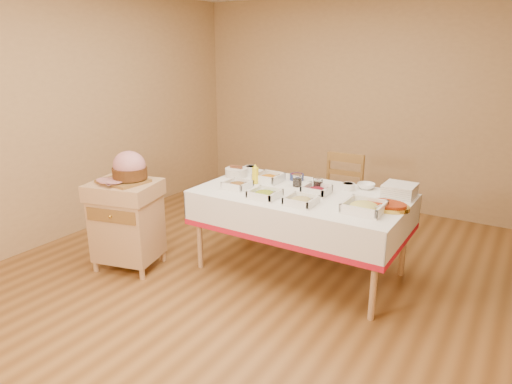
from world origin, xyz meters
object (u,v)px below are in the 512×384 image
ham_on_board (128,169)px  butcher_cart (127,220)px  plate_stack (400,190)px  preserve_jar_right (318,184)px  brass_platter (387,206)px  dining_table (301,210)px  mustard_bottle (255,175)px  preserve_jar_left (297,181)px  dining_chair (339,200)px  bread_basket (236,172)px

ham_on_board → butcher_cart: bearing=-141.9°
plate_stack → butcher_cart: bearing=-153.2°
ham_on_board → plate_stack: (2.12, 1.06, -0.13)m
preserve_jar_right → brass_platter: bearing=-14.1°
dining_table → mustard_bottle: 0.56m
plate_stack → preserve_jar_left: bearing=-168.0°
dining_table → brass_platter: size_ratio=5.01×
dining_table → mustard_bottle: bearing=176.3°
preserve_jar_left → preserve_jar_right: bearing=-0.3°
dining_table → dining_chair: bearing=86.2°
dining_table → preserve_jar_right: size_ratio=15.84×
ham_on_board → preserve_jar_right: 1.69m
dining_chair → mustard_bottle: 0.99m
dining_chair → preserve_jar_left: bearing=-105.4°
butcher_cart → preserve_jar_right: (1.49, 0.90, 0.34)m
dining_chair → plate_stack: size_ratio=3.65×
dining_chair → preserve_jar_right: 0.71m
dining_chair → ham_on_board: 2.11m
dining_table → plate_stack: 0.86m
ham_on_board → bread_basket: ham_on_board is taller
dining_table → butcher_cart: (-1.40, -0.75, -0.13)m
mustard_bottle → preserve_jar_right: bearing=11.7°
dining_table → dining_chair: dining_chair is taller
ham_on_board → bread_basket: size_ratio=1.94×
butcher_cart → preserve_jar_left: size_ratio=7.37×
butcher_cart → dining_chair: 2.11m
dining_chair → bread_basket: dining_chair is taller
preserve_jar_right → bread_basket: (-0.88, -0.00, -0.01)m
plate_stack → brass_platter: 0.36m
preserve_jar_left → plate_stack: (0.88, 0.19, 0.00)m
preserve_jar_left → brass_platter: (0.88, -0.17, -0.03)m
preserve_jar_right → mustard_bottle: mustard_bottle is taller
preserve_jar_left → preserve_jar_right: preserve_jar_right is taller
butcher_cart → preserve_jar_right: size_ratio=7.17×
ham_on_board → preserve_jar_left: bearing=35.1°
preserve_jar_left → mustard_bottle: mustard_bottle is taller
preserve_jar_left → brass_platter: bearing=-11.0°
mustard_bottle → plate_stack: 1.29m
butcher_cart → dining_chair: dining_chair is taller
bread_basket → dining_table: bearing=-10.7°
ham_on_board → preserve_jar_left: (1.24, 0.87, -0.13)m
preserve_jar_left → plate_stack: size_ratio=0.43×
butcher_cart → bread_basket: (0.61, 0.90, 0.33)m
bread_basket → preserve_jar_right: bearing=0.3°
bread_basket → brass_platter: size_ratio=0.61×
dining_table → preserve_jar_left: preserve_jar_left is taller
mustard_bottle → bread_basket: size_ratio=0.86×
dining_chair → preserve_jar_right: dining_chair is taller
dining_table → ham_on_board: (-1.36, -0.72, 0.35)m
preserve_jar_right → plate_stack: (0.67, 0.19, 0.00)m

